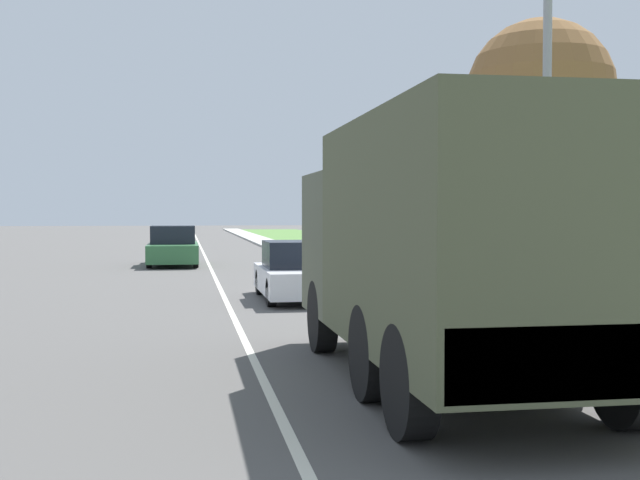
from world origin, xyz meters
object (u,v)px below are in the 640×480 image
Objects in this scene: car_second_ahead at (173,247)px; lamp_post at (535,64)px; military_truck at (448,242)px; car_nearest_ahead at (301,273)px.

lamp_post is (5.95, -20.04, 3.75)m from car_second_ahead.
car_second_ahead is 0.64× the size of lamp_post.
military_truck is 0.97× the size of lamp_post.
lamp_post reaches higher than car_second_ahead.
car_second_ahead is at bearing 106.55° from lamp_post.
military_truck reaches higher than car_nearest_ahead.
car_second_ahead reaches higher than car_nearest_ahead.
car_second_ahead is (-3.20, 13.05, 0.07)m from car_nearest_ahead.
military_truck is at bearing -81.12° from car_second_ahead.
lamp_post reaches higher than car_nearest_ahead.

